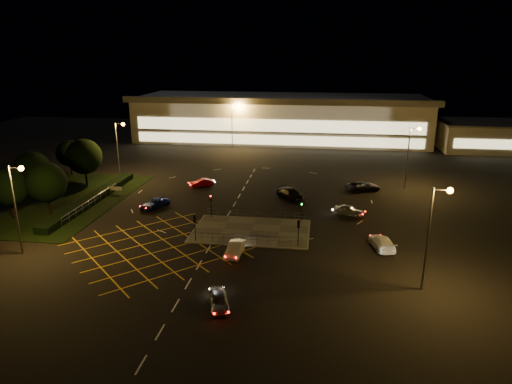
# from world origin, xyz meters

# --- Properties ---
(ground) EXTENTS (180.00, 180.00, 0.00)m
(ground) POSITION_xyz_m (0.00, 0.00, 0.00)
(ground) COLOR black
(ground) RESTS_ON ground
(pedestrian_island) EXTENTS (14.00, 9.00, 0.12)m
(pedestrian_island) POSITION_xyz_m (2.00, -2.00, 0.06)
(pedestrian_island) COLOR #4C4944
(pedestrian_island) RESTS_ON ground
(grass_verge) EXTENTS (18.00, 30.00, 0.08)m
(grass_verge) POSITION_xyz_m (-28.00, 6.00, 0.04)
(grass_verge) COLOR black
(grass_verge) RESTS_ON ground
(hedge) EXTENTS (2.00, 26.00, 1.00)m
(hedge) POSITION_xyz_m (-23.00, 6.00, 0.50)
(hedge) COLOR black
(hedge) RESTS_ON ground
(supermarket) EXTENTS (72.00, 26.50, 10.50)m
(supermarket) POSITION_xyz_m (0.00, 61.95, 5.31)
(supermarket) COLOR beige
(supermarket) RESTS_ON ground
(retail_unit_a) EXTENTS (18.80, 14.80, 6.35)m
(retail_unit_a) POSITION_xyz_m (46.00, 53.97, 3.21)
(retail_unit_a) COLOR beige
(retail_unit_a) RESTS_ON ground
(streetlight_sw) EXTENTS (1.78, 0.56, 10.03)m
(streetlight_sw) POSITION_xyz_m (-21.56, -12.00, 6.56)
(streetlight_sw) COLOR slate
(streetlight_sw) RESTS_ON ground
(streetlight_se) EXTENTS (1.78, 0.56, 10.03)m
(streetlight_se) POSITION_xyz_m (20.44, -14.00, 6.56)
(streetlight_se) COLOR slate
(streetlight_se) RESTS_ON ground
(streetlight_nw) EXTENTS (1.78, 0.56, 10.03)m
(streetlight_nw) POSITION_xyz_m (-23.56, 18.00, 6.56)
(streetlight_nw) COLOR slate
(streetlight_nw) RESTS_ON ground
(streetlight_ne) EXTENTS (1.78, 0.56, 10.03)m
(streetlight_ne) POSITION_xyz_m (24.44, 20.00, 6.56)
(streetlight_ne) COLOR slate
(streetlight_ne) RESTS_ON ground
(streetlight_far_left) EXTENTS (1.78, 0.56, 10.03)m
(streetlight_far_left) POSITION_xyz_m (-9.56, 48.00, 6.56)
(streetlight_far_left) COLOR slate
(streetlight_far_left) RESTS_ON ground
(streetlight_far_right) EXTENTS (1.78, 0.56, 10.03)m
(streetlight_far_right) POSITION_xyz_m (30.44, 50.00, 6.56)
(streetlight_far_right) COLOR slate
(streetlight_far_right) RESTS_ON ground
(signal_sw) EXTENTS (0.28, 0.30, 3.15)m
(signal_sw) POSITION_xyz_m (-4.00, -5.99, 2.37)
(signal_sw) COLOR black
(signal_sw) RESTS_ON pedestrian_island
(signal_se) EXTENTS (0.28, 0.30, 3.15)m
(signal_se) POSITION_xyz_m (8.00, -5.99, 2.37)
(signal_se) COLOR black
(signal_se) RESTS_ON pedestrian_island
(signal_nw) EXTENTS (0.28, 0.30, 3.15)m
(signal_nw) POSITION_xyz_m (-4.00, 1.99, 2.37)
(signal_nw) COLOR black
(signal_nw) RESTS_ON pedestrian_island
(signal_ne) EXTENTS (0.28, 0.30, 3.15)m
(signal_ne) POSITION_xyz_m (8.00, 1.99, 2.37)
(signal_ne) COLOR black
(signal_ne) RESTS_ON pedestrian_island
(tree_a) EXTENTS (5.04, 5.04, 6.86)m
(tree_a) POSITION_xyz_m (-30.00, -2.00, 4.33)
(tree_a) COLOR black
(tree_a) RESTS_ON ground
(tree_b) EXTENTS (5.40, 5.40, 7.35)m
(tree_b) POSITION_xyz_m (-32.00, 6.00, 4.64)
(tree_b) COLOR black
(tree_b) RESTS_ON ground
(tree_c) EXTENTS (5.76, 5.76, 7.84)m
(tree_c) POSITION_xyz_m (-28.00, 14.00, 4.95)
(tree_c) COLOR black
(tree_c) RESTS_ON ground
(tree_d) EXTENTS (4.68, 4.68, 6.37)m
(tree_d) POSITION_xyz_m (-34.00, 20.00, 4.02)
(tree_d) COLOR black
(tree_d) RESTS_ON ground
(tree_e) EXTENTS (5.40, 5.40, 7.35)m
(tree_e) POSITION_xyz_m (-26.00, 0.00, 4.64)
(tree_e) COLOR black
(tree_e) RESTS_ON ground
(car_near_silver) EXTENTS (2.81, 4.36, 1.38)m
(car_near_silver) POSITION_xyz_m (1.84, -19.70, 0.69)
(car_near_silver) COLOR silver
(car_near_silver) RESTS_ON ground
(car_queue_white) EXTENTS (1.69, 4.30, 1.39)m
(car_queue_white) POSITION_xyz_m (1.29, -9.00, 0.70)
(car_queue_white) COLOR silver
(car_queue_white) RESTS_ON ground
(car_left_blue) EXTENTS (3.98, 5.09, 1.28)m
(car_left_blue) POSITION_xyz_m (-13.03, 4.91, 0.64)
(car_left_blue) COLOR #0D134F
(car_left_blue) RESTS_ON ground
(car_far_dkgrey) EXTENTS (5.28, 5.51, 1.58)m
(car_far_dkgrey) POSITION_xyz_m (5.98, 11.63, 0.79)
(car_far_dkgrey) COLOR black
(car_far_dkgrey) RESTS_ON ground
(car_right_silver) EXTENTS (4.41, 2.97, 1.39)m
(car_right_silver) POSITION_xyz_m (14.26, 5.58, 0.70)
(car_right_silver) COLOR #B5B7BD
(car_right_silver) RESTS_ON ground
(car_circ_red) EXTENTS (3.91, 2.93, 1.23)m
(car_circ_red) POSITION_xyz_m (-9.00, 16.32, 0.62)
(car_circ_red) COLOR maroon
(car_circ_red) RESTS_ON ground
(car_east_grey) EXTENTS (6.01, 4.35, 1.52)m
(car_east_grey) POSITION_xyz_m (17.11, 17.34, 0.76)
(car_east_grey) COLOR black
(car_east_grey) RESTS_ON ground
(car_approach_white) EXTENTS (3.08, 5.27, 1.44)m
(car_approach_white) POSITION_xyz_m (17.38, -4.94, 0.72)
(car_approach_white) COLOR silver
(car_approach_white) RESTS_ON ground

